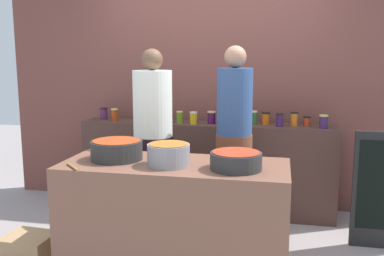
{
  "coord_description": "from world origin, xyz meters",
  "views": [
    {
      "loc": [
        0.77,
        -3.33,
        1.68
      ],
      "look_at": [
        0.0,
        0.35,
        1.05
      ],
      "focal_mm": 40.17,
      "sensor_mm": 36.0,
      "label": 1
    }
  ],
  "objects_px": {
    "cook_with_tongs": "(153,154)",
    "wooden_spoon": "(73,167)",
    "preserve_jar_1": "(115,115)",
    "preserve_jar_4": "(180,117)",
    "preserve_jar_15": "(324,122)",
    "preserve_jar_3": "(169,117)",
    "preserve_jar_12": "(280,120)",
    "preserve_jar_9": "(243,117)",
    "preserve_jar_7": "(220,120)",
    "preserve_jar_5": "(193,118)",
    "preserve_jar_0": "(104,114)",
    "preserve_jar_13": "(294,119)",
    "preserve_jar_2": "(153,115)",
    "preserve_jar_11": "(266,118)",
    "chalkboard_sign": "(384,190)",
    "preserve_jar_6": "(211,117)",
    "preserve_jar_8": "(232,119)",
    "cooking_pot_left": "(117,150)",
    "cook_in_cap": "(234,152)",
    "bread_crate": "(29,248)",
    "preserve_jar_10": "(254,118)",
    "preserve_jar_14": "(307,121)",
    "cooking_pot_center": "(169,155)"
  },
  "relations": [
    {
      "from": "cooking_pot_left",
      "to": "cook_in_cap",
      "type": "xyz_separation_m",
      "value": [
        0.83,
        0.77,
        -0.15
      ]
    },
    {
      "from": "preserve_jar_9",
      "to": "preserve_jar_12",
      "type": "relative_size",
      "value": 0.98
    },
    {
      "from": "preserve_jar_10",
      "to": "cook_in_cap",
      "type": "height_order",
      "value": "cook_in_cap"
    },
    {
      "from": "cooking_pot_center",
      "to": "bread_crate",
      "type": "bearing_deg",
      "value": 178.47
    },
    {
      "from": "preserve_jar_1",
      "to": "preserve_jar_5",
      "type": "relative_size",
      "value": 1.09
    },
    {
      "from": "preserve_jar_6",
      "to": "bread_crate",
      "type": "distance_m",
      "value": 2.14
    },
    {
      "from": "preserve_jar_9",
      "to": "cook_in_cap",
      "type": "bearing_deg",
      "value": -92.2
    },
    {
      "from": "preserve_jar_6",
      "to": "cook_in_cap",
      "type": "xyz_separation_m",
      "value": [
        0.3,
        -0.59,
        -0.23
      ]
    },
    {
      "from": "preserve_jar_0",
      "to": "preserve_jar_1",
      "type": "xyz_separation_m",
      "value": [
        0.17,
        -0.11,
        0.0
      ]
    },
    {
      "from": "preserve_jar_6",
      "to": "preserve_jar_10",
      "type": "height_order",
      "value": "preserve_jar_10"
    },
    {
      "from": "preserve_jar_0",
      "to": "preserve_jar_13",
      "type": "distance_m",
      "value": 2.09
    },
    {
      "from": "preserve_jar_6",
      "to": "cook_with_tongs",
      "type": "height_order",
      "value": "cook_with_tongs"
    },
    {
      "from": "bread_crate",
      "to": "chalkboard_sign",
      "type": "height_order",
      "value": "chalkboard_sign"
    },
    {
      "from": "preserve_jar_0",
      "to": "wooden_spoon",
      "type": "relative_size",
      "value": 0.54
    },
    {
      "from": "preserve_jar_2",
      "to": "wooden_spoon",
      "type": "relative_size",
      "value": 0.48
    },
    {
      "from": "preserve_jar_5",
      "to": "chalkboard_sign",
      "type": "xyz_separation_m",
      "value": [
        1.8,
        -0.52,
        -0.51
      ]
    },
    {
      "from": "preserve_jar_6",
      "to": "preserve_jar_7",
      "type": "bearing_deg",
      "value": -18.24
    },
    {
      "from": "wooden_spoon",
      "to": "preserve_jar_5",
      "type": "bearing_deg",
      "value": 71.4
    },
    {
      "from": "preserve_jar_13",
      "to": "chalkboard_sign",
      "type": "distance_m",
      "value": 1.1
    },
    {
      "from": "preserve_jar_13",
      "to": "preserve_jar_11",
      "type": "bearing_deg",
      "value": 169.91
    },
    {
      "from": "cook_in_cap",
      "to": "preserve_jar_14",
      "type": "bearing_deg",
      "value": 43.45
    },
    {
      "from": "preserve_jar_6",
      "to": "cook_in_cap",
      "type": "height_order",
      "value": "cook_in_cap"
    },
    {
      "from": "cook_with_tongs",
      "to": "wooden_spoon",
      "type": "bearing_deg",
      "value": -108.84
    },
    {
      "from": "bread_crate",
      "to": "chalkboard_sign",
      "type": "xyz_separation_m",
      "value": [
        2.9,
        0.86,
        0.42
      ]
    },
    {
      "from": "preserve_jar_0",
      "to": "preserve_jar_6",
      "type": "height_order",
      "value": "preserve_jar_6"
    },
    {
      "from": "preserve_jar_3",
      "to": "preserve_jar_12",
      "type": "distance_m",
      "value": 1.17
    },
    {
      "from": "preserve_jar_8",
      "to": "cook_in_cap",
      "type": "xyz_separation_m",
      "value": [
        0.09,
        -0.65,
        -0.22
      ]
    },
    {
      "from": "preserve_jar_9",
      "to": "preserve_jar_13",
      "type": "bearing_deg",
      "value": -6.16
    },
    {
      "from": "cooking_pot_left",
      "to": "cooking_pot_center",
      "type": "relative_size",
      "value": 1.28
    },
    {
      "from": "preserve_jar_1",
      "to": "preserve_jar_4",
      "type": "distance_m",
      "value": 0.73
    },
    {
      "from": "preserve_jar_3",
      "to": "chalkboard_sign",
      "type": "xyz_separation_m",
      "value": [
        2.08,
        -0.59,
        -0.51
      ]
    },
    {
      "from": "preserve_jar_4",
      "to": "wooden_spoon",
      "type": "bearing_deg",
      "value": -103.73
    },
    {
      "from": "preserve_jar_6",
      "to": "preserve_jar_11",
      "type": "relative_size",
      "value": 1.04
    },
    {
      "from": "preserve_jar_1",
      "to": "preserve_jar_10",
      "type": "height_order",
      "value": "preserve_jar_10"
    },
    {
      "from": "preserve_jar_13",
      "to": "preserve_jar_14",
      "type": "bearing_deg",
      "value": 12.14
    },
    {
      "from": "preserve_jar_0",
      "to": "preserve_jar_5",
      "type": "xyz_separation_m",
      "value": [
        1.06,
        -0.12,
        -0.0
      ]
    },
    {
      "from": "preserve_jar_6",
      "to": "chalkboard_sign",
      "type": "xyz_separation_m",
      "value": [
        1.61,
        -0.57,
        -0.51
      ]
    },
    {
      "from": "preserve_jar_1",
      "to": "preserve_jar_15",
      "type": "height_order",
      "value": "preserve_jar_1"
    },
    {
      "from": "preserve_jar_11",
      "to": "cooking_pot_left",
      "type": "distance_m",
      "value": 1.8
    },
    {
      "from": "preserve_jar_11",
      "to": "preserve_jar_13",
      "type": "bearing_deg",
      "value": -10.09
    },
    {
      "from": "preserve_jar_3",
      "to": "preserve_jar_4",
      "type": "bearing_deg",
      "value": -24.4
    },
    {
      "from": "preserve_jar_15",
      "to": "preserve_jar_10",
      "type": "bearing_deg",
      "value": 170.99
    },
    {
      "from": "preserve_jar_12",
      "to": "wooden_spoon",
      "type": "xyz_separation_m",
      "value": [
        -1.44,
        -1.63,
        -0.15
      ]
    },
    {
      "from": "preserve_jar_5",
      "to": "cook_in_cap",
      "type": "distance_m",
      "value": 0.76
    },
    {
      "from": "preserve_jar_9",
      "to": "chalkboard_sign",
      "type": "distance_m",
      "value": 1.53
    },
    {
      "from": "preserve_jar_2",
      "to": "preserve_jar_6",
      "type": "distance_m",
      "value": 0.67
    },
    {
      "from": "preserve_jar_7",
      "to": "preserve_jar_5",
      "type": "bearing_deg",
      "value": -176.31
    },
    {
      "from": "preserve_jar_1",
      "to": "preserve_jar_12",
      "type": "relative_size",
      "value": 1.03
    },
    {
      "from": "preserve_jar_6",
      "to": "preserve_jar_8",
      "type": "bearing_deg",
      "value": 14.98
    },
    {
      "from": "preserve_jar_2",
      "to": "preserve_jar_3",
      "type": "relative_size",
      "value": 0.97
    }
  ]
}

